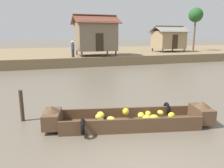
{
  "coord_description": "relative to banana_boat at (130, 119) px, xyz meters",
  "views": [
    {
      "loc": [
        -1.96,
        -3.11,
        3.08
      ],
      "look_at": [
        1.31,
        6.77,
        0.79
      ],
      "focal_mm": 35.28,
      "sensor_mm": 36.0,
      "label": 1
    }
  ],
  "objects": [
    {
      "name": "banana_boat",
      "position": [
        0.0,
        0.0,
        0.0
      ],
      "size": [
        5.84,
        2.28,
        0.82
      ],
      "color": "brown",
      "rests_on": "ground"
    },
    {
      "name": "stilt_house_left",
      "position": [
        3.07,
        16.88,
        2.81
      ],
      "size": [
        4.72,
        3.92,
        4.31
      ],
      "color": "#4C3826",
      "rests_on": "riverbank_strip"
    },
    {
      "name": "mooring_post",
      "position": [
        -3.56,
        1.7,
        0.32
      ],
      "size": [
        0.14,
        0.14,
        1.17
      ],
      "primitive_type": "cylinder",
      "color": "#423323",
      "rests_on": "ground"
    },
    {
      "name": "ground_plane",
      "position": [
        -0.87,
        6.5,
        -0.27
      ],
      "size": [
        300.0,
        300.0,
        0.0
      ],
      "primitive_type": "plane",
      "color": "#665B4C"
    },
    {
      "name": "stilt_house_mid_left",
      "position": [
        13.91,
        19.69,
        2.36
      ],
      "size": [
        4.36,
        3.59,
        3.46
      ],
      "color": "#4C3826",
      "rests_on": "riverbank_strip"
    },
    {
      "name": "vendor_person",
      "position": [
        0.44,
        15.78,
        1.62
      ],
      "size": [
        0.44,
        0.44,
        1.66
      ],
      "color": "#332D28",
      "rests_on": "riverbank_strip"
    },
    {
      "name": "palm_tree_mid",
      "position": [
        18.7,
        20.54,
        5.62
      ],
      "size": [
        2.01,
        2.01,
        6.02
      ],
      "color": "brown",
      "rests_on": "riverbank_strip"
    },
    {
      "name": "riverbank_strip",
      "position": [
        -0.87,
        24.79,
        0.21
      ],
      "size": [
        160.0,
        20.0,
        0.96
      ],
      "primitive_type": "cube",
      "color": "#7F6B4C",
      "rests_on": "ground"
    }
  ]
}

